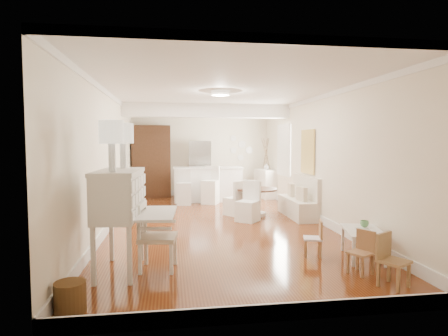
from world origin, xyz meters
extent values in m
plane|color=brown|center=(0.00, 0.00, 0.00)|extent=(9.00, 9.00, 0.00)
cube|color=white|center=(0.00, 0.00, 2.80)|extent=(4.50, 9.00, 0.04)
cube|color=#F3E7CE|center=(0.00, 4.50, 1.40)|extent=(4.50, 0.04, 2.80)
cube|color=#F3E7CE|center=(0.00, -4.50, 1.40)|extent=(4.50, 0.04, 2.80)
cube|color=#F3E7CE|center=(-2.25, 0.00, 1.40)|extent=(0.04, 9.00, 2.80)
cube|color=#F3E7CE|center=(2.25, 0.00, 1.40)|extent=(0.04, 9.00, 2.80)
cube|color=white|center=(0.00, 2.20, 2.62)|extent=(4.50, 0.45, 0.36)
cube|color=tan|center=(2.21, 0.50, 1.55)|extent=(0.04, 0.84, 1.04)
cube|color=white|center=(2.23, 2.40, 1.55)|extent=(0.04, 1.10, 1.40)
cylinder|color=#381E11|center=(-1.20, 4.48, 1.85)|extent=(0.30, 0.03, 0.30)
cylinder|color=white|center=(0.00, -0.50, 2.75)|extent=(0.36, 0.36, 0.08)
cube|color=silver|center=(-1.70, -2.80, 0.70)|extent=(1.17, 1.19, 1.41)
cube|color=white|center=(-1.18, -2.78, 0.47)|extent=(0.61, 0.61, 0.94)
cylinder|color=#56391B|center=(-2.05, -4.00, 0.16)|extent=(0.40, 0.40, 0.32)
cube|color=white|center=(1.90, -2.73, 0.22)|extent=(0.74, 0.99, 0.44)
cube|color=#A4744A|center=(1.53, -3.35, 0.30)|extent=(0.39, 0.39, 0.59)
cube|color=#AE7D4F|center=(1.19, -2.50, 0.29)|extent=(0.35, 0.35, 0.57)
cube|color=olive|center=(1.70, -3.84, 0.33)|extent=(0.44, 0.44, 0.66)
cube|color=silver|center=(1.99, 0.50, 0.49)|extent=(0.52, 1.60, 0.98)
cylinder|color=#472617|center=(1.04, 0.73, 0.33)|extent=(1.11, 1.11, 0.66)
cube|color=white|center=(0.71, 0.16, 0.45)|extent=(0.62, 0.62, 0.91)
cube|color=white|center=(0.53, 0.91, 0.42)|extent=(0.57, 0.58, 0.85)
cube|color=white|center=(0.10, 3.10, 0.52)|extent=(2.05, 0.65, 1.03)
cube|color=silver|center=(-0.64, 2.60, 0.50)|extent=(0.40, 0.40, 1.00)
cube|color=white|center=(0.12, 2.65, 0.54)|extent=(0.57, 0.57, 1.08)
cube|color=#381E11|center=(-1.60, 4.18, 1.15)|extent=(1.20, 0.60, 2.30)
imported|color=silver|center=(0.30, 4.15, 0.90)|extent=(0.75, 0.65, 1.80)
cube|color=white|center=(2.00, 3.57, 0.45)|extent=(0.56, 1.00, 0.90)
imported|color=#61A765|center=(2.01, -2.55, 0.49)|extent=(0.15, 0.15, 0.10)
imported|color=silver|center=(2.03, 3.60, 1.00)|extent=(0.22, 0.22, 0.20)
camera|label=1|loc=(-1.00, -7.98, 1.78)|focal=30.00mm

